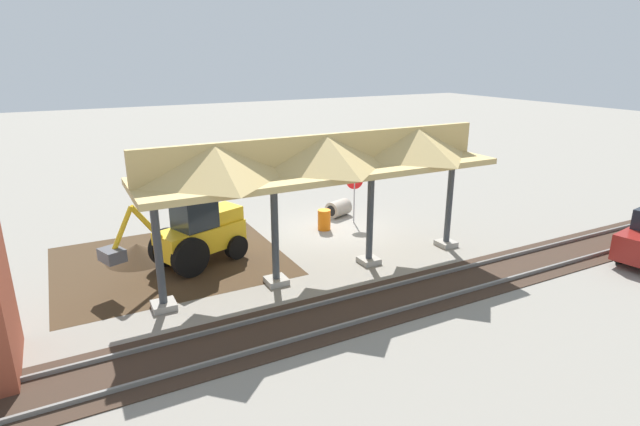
{
  "coord_description": "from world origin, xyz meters",
  "views": [
    {
      "loc": [
        10.28,
        18.0,
        7.37
      ],
      "look_at": [
        1.85,
        2.05,
        1.6
      ],
      "focal_mm": 28.0,
      "sensor_mm": 36.0,
      "label": 1
    }
  ],
  "objects_px": {
    "traffic_barrel": "(324,220)",
    "backhoe": "(197,231)",
    "stop_sign": "(354,187)",
    "concrete_pipe": "(338,208)"
  },
  "relations": [
    {
      "from": "traffic_barrel",
      "to": "backhoe",
      "type": "bearing_deg",
      "value": 11.03
    },
    {
      "from": "stop_sign",
      "to": "concrete_pipe",
      "type": "distance_m",
      "value": 1.75
    },
    {
      "from": "concrete_pipe",
      "to": "backhoe",
      "type": "bearing_deg",
      "value": 18.81
    },
    {
      "from": "stop_sign",
      "to": "traffic_barrel",
      "type": "relative_size",
      "value": 2.6
    },
    {
      "from": "traffic_barrel",
      "to": "stop_sign",
      "type": "bearing_deg",
      "value": -172.71
    },
    {
      "from": "stop_sign",
      "to": "backhoe",
      "type": "bearing_deg",
      "value": 10.21
    },
    {
      "from": "backhoe",
      "to": "traffic_barrel",
      "type": "distance_m",
      "value": 6.0
    },
    {
      "from": "backhoe",
      "to": "concrete_pipe",
      "type": "relative_size",
      "value": 4.1
    },
    {
      "from": "backhoe",
      "to": "traffic_barrel",
      "type": "bearing_deg",
      "value": -168.97
    },
    {
      "from": "concrete_pipe",
      "to": "traffic_barrel",
      "type": "bearing_deg",
      "value": 42.15
    }
  ]
}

